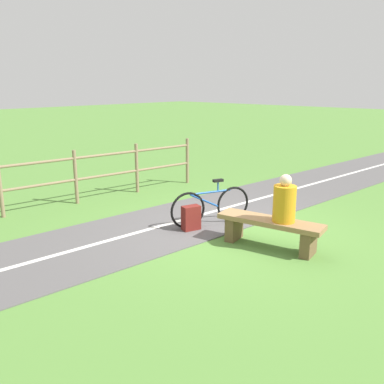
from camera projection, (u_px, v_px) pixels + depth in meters
The scene contains 5 objects.
ground_plane at pixel (233, 232), 7.64m from camera, with size 80.00×80.00×0.00m, color #548438.
bench at pixel (270, 228), 6.85m from camera, with size 1.79×0.72×0.48m.
person_seated at pixel (284, 202), 6.61m from camera, with size 0.41×0.41×0.77m.
bicycle at pixel (211, 206), 7.94m from camera, with size 0.66×1.56×0.88m.
backpack at pixel (191, 218), 7.67m from camera, with size 0.30×0.37×0.47m.
Camera 1 is at (-4.32, 5.82, 2.63)m, focal length 39.23 mm.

